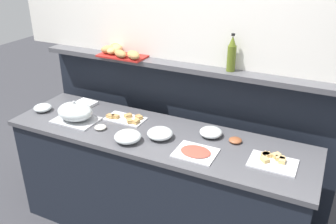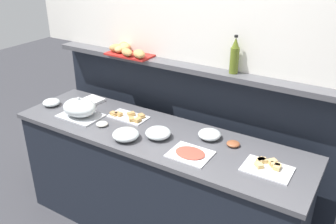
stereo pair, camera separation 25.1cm
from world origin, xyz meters
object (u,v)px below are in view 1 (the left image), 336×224
Objects in this scene: glass_bowl_large at (160,134)px; napkin_stack at (84,104)px; sandwich_platter_side at (126,118)px; glass_bowl_small at (43,108)px; cold_cuts_platter at (196,152)px; serving_cloche at (75,112)px; glass_bowl_extra at (128,137)px; condiment_bowl_dark at (100,127)px; olive_oil_bottle at (232,54)px; glass_bowl_medium at (211,133)px; sandwich_platter_rear at (273,161)px; condiment_bowl_cream at (235,140)px; bread_basket at (120,52)px.

napkin_stack is (-0.84, 0.22, -0.02)m from glass_bowl_large.
glass_bowl_large is (0.37, -0.14, 0.02)m from sandwich_platter_side.
glass_bowl_small is at bearing -135.74° from napkin_stack.
serving_cloche is at bearing 177.68° from cold_cuts_platter.
serving_cloche reaches higher than glass_bowl_small.
glass_bowl_extra is 2.15× the size of condiment_bowl_dark.
glass_bowl_small reaches higher than cold_cuts_platter.
napkin_stack is 0.62× the size of olive_oil_bottle.
glass_bowl_medium reaches higher than sandwich_platter_side.
glass_bowl_large is at bearing 164.56° from cold_cuts_platter.
glass_bowl_small is at bearing 177.11° from cold_cuts_platter.
sandwich_platter_rear is at bearing 1.27° from glass_bowl_small.
glass_bowl_large reaches higher than sandwich_platter_side.
glass_bowl_extra is at bearing -28.79° from napkin_stack.
sandwich_platter_rear is 1.07× the size of olive_oil_bottle.
glass_bowl_extra is at bearing -130.66° from olive_oil_bottle.
glass_bowl_extra is at bearing -170.17° from sandwich_platter_rear.
olive_oil_bottle is (0.72, 0.33, 0.52)m from sandwich_platter_side.
glass_bowl_extra is 2.06× the size of condiment_bowl_cream.
bread_basket is at bearing 149.49° from cold_cuts_platter.
napkin_stack is at bearing 151.21° from glass_bowl_extra.
bread_basket is (-0.90, 0.53, 0.44)m from cold_cuts_platter.
glass_bowl_medium is at bearing 3.50° from sandwich_platter_side.
glass_bowl_small is 1.58× the size of condiment_bowl_cream.
serving_cloche is at bearing -154.09° from olive_oil_bottle.
cold_cuts_platter is 0.49m from glass_bowl_extra.
bread_basket is (0.25, 0.23, 0.43)m from napkin_stack.
glass_bowl_large is 0.47m from condiment_bowl_dark.
sandwich_platter_rear reaches higher than cold_cuts_platter.
sandwich_platter_side is at bearing 124.26° from glass_bowl_extra.
sandwich_platter_side is 1.13× the size of olive_oil_bottle.
glass_bowl_large reaches higher than sandwich_platter_rear.
cold_cuts_platter is 1.13m from bread_basket.
sandwich_platter_side reaches higher than napkin_stack.
sandwich_platter_rear is 0.87× the size of serving_cloche.
olive_oil_bottle is at bearing 18.86° from glass_bowl_small.
napkin_stack is (-0.66, 0.36, -0.02)m from glass_bowl_extra.
glass_bowl_medium is 0.18m from condiment_bowl_cream.
glass_bowl_medium is 1.84× the size of condiment_bowl_dark.
condiment_bowl_cream is at bearing -62.44° from olive_oil_bottle.
glass_bowl_large is 0.43× the size of bread_basket.
sandwich_platter_side is at bearing -155.16° from olive_oil_bottle.
sandwich_platter_rear is at bearing 4.62° from condiment_bowl_dark.
olive_oil_bottle reaches higher than condiment_bowl_cream.
sandwich_platter_side is at bearing 28.09° from serving_cloche.
condiment_bowl_cream is 0.21× the size of bread_basket.
bread_basket is at bearing 163.12° from sandwich_platter_rear.
condiment_bowl_cream is (1.21, 0.22, -0.06)m from serving_cloche.
glass_bowl_large is 0.23m from glass_bowl_extra.
condiment_bowl_dark is (-0.09, -0.21, 0.00)m from sandwich_platter_side.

